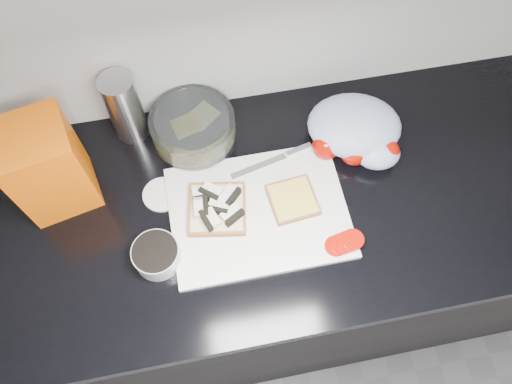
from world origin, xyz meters
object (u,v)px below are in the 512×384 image
(cutting_board, at_px, (259,212))
(steel_canister, at_px, (125,108))
(bread_bag, at_px, (47,167))
(glass_bowl, at_px, (193,129))

(cutting_board, distance_m, steel_canister, 0.40)
(cutting_board, bearing_deg, bread_bag, 161.97)
(cutting_board, xyz_separation_m, glass_bowl, (-0.11, 0.23, 0.04))
(cutting_board, relative_size, steel_canister, 2.09)
(glass_bowl, distance_m, steel_canister, 0.17)
(glass_bowl, xyz_separation_m, steel_canister, (-0.15, 0.05, 0.05))
(glass_bowl, bearing_deg, cutting_board, -63.62)
(glass_bowl, bearing_deg, bread_bag, -164.18)
(cutting_board, relative_size, bread_bag, 1.69)
(bread_bag, bearing_deg, cutting_board, -30.79)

